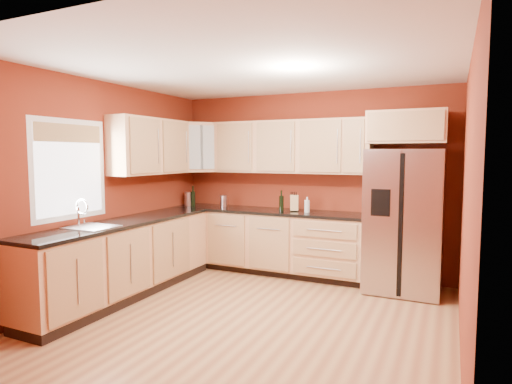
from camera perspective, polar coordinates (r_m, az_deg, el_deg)
floor at (r=4.70m, az=-0.77°, el=-16.40°), size 4.00×4.00×0.00m
ceiling at (r=4.46m, az=-0.81°, el=16.46°), size 4.00×4.00×0.00m
wall_back at (r=6.25m, az=7.15°, el=1.17°), size 4.00×0.04×2.60m
wall_front at (r=2.74m, az=-19.20°, el=-3.98°), size 4.00×0.04×2.60m
wall_left at (r=5.55m, az=-19.74°, el=0.43°), size 0.04×4.00×2.60m
wall_right at (r=3.97m, az=26.27°, el=-1.51°), size 0.04×4.00×2.60m
base_cabinets_back at (r=6.28m, az=1.41°, el=-6.70°), size 2.90×0.60×0.88m
base_cabinets_left at (r=5.48m, az=-17.21°, el=-8.66°), size 0.60×2.80×0.88m
countertop_back at (r=6.19m, az=1.38°, el=-2.55°), size 2.90×0.62×0.04m
countertop_left at (r=5.39m, az=-17.26°, el=-3.91°), size 0.62×2.80×0.04m
upper_cabinets_back at (r=6.16m, az=4.51°, el=6.02°), size 2.30×0.33×0.75m
upper_cabinets_left at (r=5.97m, az=-13.85°, el=5.93°), size 0.33×1.35×0.75m
corner_upper_cabinet at (r=6.65m, az=-7.62°, el=5.92°), size 0.67×0.67×0.75m
over_fridge_cabinet at (r=5.68m, az=19.51°, el=8.11°), size 0.92×0.60×0.40m
refrigerator at (r=5.66m, az=19.10°, el=-3.65°), size 0.90×0.75×1.78m
window at (r=5.18m, az=-23.55°, el=2.77°), size 0.03×0.90×1.00m
sink_faucet at (r=5.01m, az=-21.14°, el=-2.72°), size 0.50×0.42×0.30m
canister_left at (r=6.75m, az=-8.97°, el=-0.91°), size 0.13×0.13×0.21m
canister_right at (r=6.53m, az=-4.33°, el=-1.22°), size 0.11×0.11×0.18m
wine_bottle_a at (r=6.69m, az=-8.40°, el=-0.52°), size 0.07×0.07×0.31m
wine_bottle_b at (r=6.10m, az=3.41°, el=-1.12°), size 0.08×0.08×0.29m
knife_block at (r=6.05m, az=5.12°, el=-1.49°), size 0.14×0.13×0.22m
soap_dispenser at (r=5.93m, az=6.82°, el=-1.69°), size 0.09×0.09×0.21m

